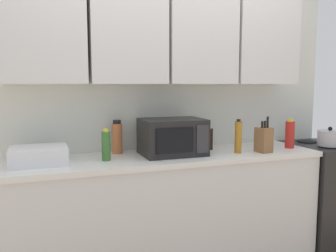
{
  "coord_description": "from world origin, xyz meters",
  "views": [
    {
      "loc": [
        -0.94,
        -2.85,
        1.45
      ],
      "look_at": [
        0.0,
        -0.25,
        1.12
      ],
      "focal_mm": 37.82,
      "sensor_mm": 36.0,
      "label": 1
    }
  ],
  "objects": [
    {
      "name": "wall_back_with_cabinets",
      "position": [
        0.0,
        -0.07,
        1.58
      ],
      "size": [
        3.3,
        0.38,
        2.6
      ],
      "color": "silver",
      "rests_on": "ground_plane"
    },
    {
      "name": "counter_run",
      "position": [
        0.0,
        -0.3,
        0.45
      ],
      "size": [
        2.43,
        0.63,
        0.9
      ],
      "color": "silver",
      "rests_on": "ground_plane"
    },
    {
      "name": "stove_range",
      "position": [
        1.6,
        -0.32,
        0.45
      ],
      "size": [
        0.76,
        0.64,
        0.91
      ],
      "color": "black",
      "rests_on": "ground_plane"
    },
    {
      "name": "kettle",
      "position": [
        1.43,
        -0.46,
        0.98
      ],
      "size": [
        0.2,
        0.2,
        0.17
      ],
      "color": "#B2B2B7",
      "rests_on": "stove_range"
    },
    {
      "name": "microwave",
      "position": [
        0.02,
        -0.3,
        1.04
      ],
      "size": [
        0.48,
        0.37,
        0.28
      ],
      "color": "black",
      "rests_on": "counter_run"
    },
    {
      "name": "dish_rack",
      "position": [
        -0.96,
        -0.3,
        0.96
      ],
      "size": [
        0.38,
        0.3,
        0.12
      ],
      "primitive_type": "cube",
      "color": "silver",
      "rests_on": "counter_run"
    },
    {
      "name": "knife_block",
      "position": [
        0.75,
        -0.46,
        1.0
      ],
      "size": [
        0.11,
        0.13,
        0.29
      ],
      "color": "brown",
      "rests_on": "counter_run"
    },
    {
      "name": "bottle_amber_vinegar",
      "position": [
        0.54,
        -0.42,
        1.03
      ],
      "size": [
        0.06,
        0.06,
        0.27
      ],
      "color": "#AD701E",
      "rests_on": "counter_run"
    },
    {
      "name": "bottle_green_oil",
      "position": [
        -0.5,
        -0.34,
        1.01
      ],
      "size": [
        0.06,
        0.06,
        0.23
      ],
      "color": "#386B2D",
      "rests_on": "counter_run"
    },
    {
      "name": "bottle_soy_dark",
      "position": [
        0.39,
        -0.2,
        0.99
      ],
      "size": [
        0.06,
        0.06,
        0.2
      ],
      "color": "black",
      "rests_on": "counter_run"
    },
    {
      "name": "bottle_spice_jar",
      "position": [
        -0.37,
        -0.11,
        1.03
      ],
      "size": [
        0.08,
        0.08,
        0.27
      ],
      "color": "#BC6638",
      "rests_on": "counter_run"
    },
    {
      "name": "bottle_red_sauce",
      "position": [
        1.07,
        -0.38,
        1.02
      ],
      "size": [
        0.08,
        0.08,
        0.25
      ],
      "color": "red",
      "rests_on": "counter_run"
    }
  ]
}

